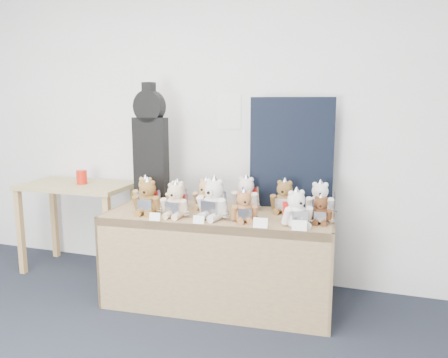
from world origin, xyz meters
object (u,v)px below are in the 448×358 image
(teddy_front_centre, at_px, (214,200))
(guitar_case, at_px, (150,145))
(side_table, at_px, (77,198))
(teddy_back_far_left, at_px, (146,192))
(teddy_front_far_left, at_px, (148,199))
(teddy_back_right, at_px, (284,198))
(teddy_front_end, at_px, (321,211))
(teddy_back_centre_left, at_px, (206,195))
(teddy_back_centre_right, at_px, (246,195))
(teddy_back_left, at_px, (177,195))
(teddy_front_left, at_px, (176,201))
(red_cup, at_px, (82,177))
(teddy_front_far_right, at_px, (296,210))
(display_table, at_px, (217,235))
(teddy_back_end, at_px, (320,200))
(teddy_front_right, at_px, (244,208))

(teddy_front_centre, bearing_deg, guitar_case, 165.53)
(side_table, xyz_separation_m, teddy_back_far_left, (0.79, -0.17, 0.13))
(teddy_front_far_left, relative_size, teddy_back_right, 1.04)
(teddy_front_end, bearing_deg, teddy_front_far_left, -175.79)
(teddy_back_centre_left, height_order, teddy_back_right, teddy_back_right)
(teddy_front_end, distance_m, teddy_back_centre_right, 0.65)
(side_table, xyz_separation_m, teddy_front_far_left, (0.94, -0.41, 0.14))
(teddy_front_far_left, xyz_separation_m, teddy_back_left, (0.13, 0.25, -0.02))
(teddy_front_far_left, distance_m, teddy_back_right, 1.03)
(teddy_back_right, bearing_deg, teddy_front_far_left, -155.19)
(teddy_front_left, height_order, teddy_back_centre_right, teddy_back_centre_right)
(red_cup, xyz_separation_m, teddy_front_far_right, (1.99, -0.40, -0.05))
(guitar_case, bearing_deg, teddy_front_far_left, -61.01)
(display_table, xyz_separation_m, guitar_case, (-0.67, 0.25, 0.64))
(display_table, xyz_separation_m, red_cup, (-1.39, 0.29, 0.32))
(display_table, xyz_separation_m, side_table, (-1.45, 0.28, 0.13))
(teddy_front_far_left, height_order, teddy_back_end, teddy_front_far_left)
(display_table, xyz_separation_m, teddy_front_end, (0.75, 0.01, 0.24))
(teddy_front_centre, bearing_deg, teddy_back_end, 38.14)
(teddy_front_far_left, xyz_separation_m, teddy_front_left, (0.24, -0.01, -0.00))
(teddy_back_end, bearing_deg, teddy_front_end, -89.34)
(teddy_front_right, height_order, teddy_back_right, teddy_back_right)
(teddy_back_right, bearing_deg, teddy_front_left, -148.49)
(display_table, relative_size, teddy_front_far_left, 5.95)
(teddy_front_right, relative_size, teddy_back_far_left, 0.95)
(teddy_back_centre_left, xyz_separation_m, teddy_back_right, (0.60, 0.08, 0.01))
(teddy_back_left, bearing_deg, teddy_front_end, -7.60)
(side_table, height_order, teddy_front_right, teddy_front_right)
(teddy_back_end, bearing_deg, teddy_back_centre_right, 172.90)
(red_cup, height_order, teddy_back_centre_left, teddy_back_centre_left)
(display_table, height_order, teddy_front_far_right, teddy_front_far_right)
(teddy_front_centre, distance_m, teddy_front_end, 0.75)
(display_table, bearing_deg, teddy_front_far_left, -170.40)
(teddy_front_left, distance_m, teddy_back_centre_left, 0.32)
(teddy_front_left, xyz_separation_m, teddy_front_right, (0.51, 0.03, -0.01))
(red_cup, height_order, teddy_back_end, teddy_back_end)
(side_table, xyz_separation_m, teddy_back_left, (1.07, -0.16, 0.12))
(teddy_back_left, bearing_deg, guitar_case, 155.12)
(teddy_front_far_right, bearing_deg, teddy_back_centre_right, 106.61)
(display_table, bearing_deg, teddy_front_far_right, -14.41)
(red_cup, relative_size, teddy_back_centre_right, 0.42)
(teddy_back_centre_left, relative_size, teddy_back_centre_right, 0.92)
(red_cup, relative_size, teddy_back_far_left, 0.47)
(teddy_back_left, relative_size, teddy_back_end, 0.87)
(display_table, xyz_separation_m, teddy_back_end, (0.72, 0.24, 0.27))
(teddy_back_left, xyz_separation_m, teddy_back_right, (0.84, 0.11, 0.01))
(teddy_front_end, bearing_deg, teddy_front_right, -168.44)
(teddy_front_end, relative_size, teddy_back_centre_left, 0.81)
(display_table, distance_m, teddy_back_centre_left, 0.34)
(display_table, distance_m, teddy_back_far_left, 0.71)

